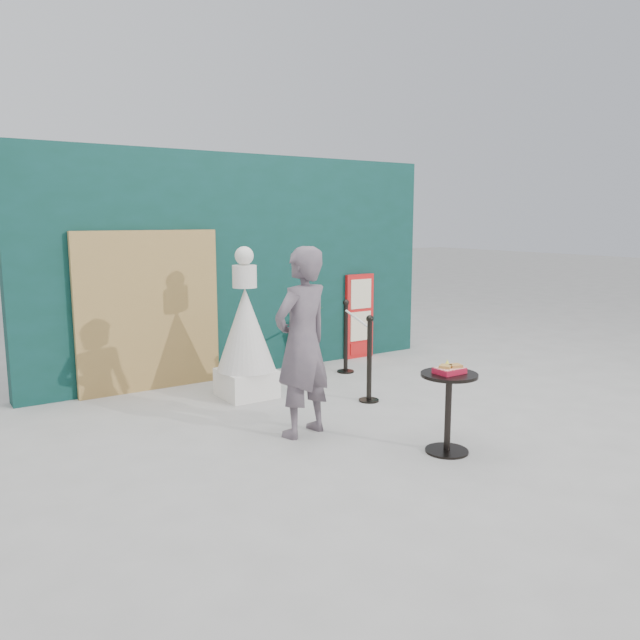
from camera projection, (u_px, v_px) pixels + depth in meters
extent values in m
plane|color=#ADAAA5|center=(386.00, 434.00, 6.26)|extent=(60.00, 60.00, 0.00)
cube|color=#0B312A|center=(242.00, 265.00, 8.61)|extent=(6.00, 0.30, 3.00)
cube|color=tan|center=(149.00, 311.00, 7.75)|extent=(1.80, 0.08, 2.00)
imported|color=#665760|center=(302.00, 342.00, 6.11)|extent=(0.78, 0.61, 1.88)
cube|color=red|center=(359.00, 316.00, 9.63)|extent=(0.50, 0.06, 1.30)
cube|color=beige|center=(361.00, 294.00, 9.54)|extent=(0.38, 0.02, 0.45)
cube|color=beige|center=(361.00, 326.00, 9.63)|extent=(0.38, 0.02, 0.45)
cube|color=red|center=(360.00, 348.00, 9.68)|extent=(0.38, 0.02, 0.18)
cube|color=white|center=(247.00, 383.00, 7.58)|extent=(0.61, 0.61, 0.33)
cone|color=silver|center=(246.00, 329.00, 7.47)|extent=(0.71, 0.71, 1.00)
cylinder|color=silver|center=(245.00, 276.00, 7.37)|extent=(0.29, 0.29, 0.27)
sphere|color=silver|center=(244.00, 256.00, 7.33)|extent=(0.22, 0.22, 0.22)
cylinder|color=black|center=(447.00, 451.00, 5.79)|extent=(0.40, 0.40, 0.02)
cylinder|color=black|center=(448.00, 415.00, 5.73)|extent=(0.06, 0.06, 0.72)
cylinder|color=black|center=(449.00, 375.00, 5.67)|extent=(0.52, 0.52, 0.03)
cube|color=#B8132F|center=(449.00, 371.00, 5.66)|extent=(0.26, 0.19, 0.05)
cube|color=red|center=(450.00, 368.00, 5.66)|extent=(0.24, 0.17, 0.00)
cube|color=#D7BA4E|center=(446.00, 366.00, 5.64)|extent=(0.15, 0.14, 0.02)
cube|color=#C78F48|center=(455.00, 366.00, 5.67)|extent=(0.13, 0.13, 0.02)
cone|color=#FAFD42|center=(447.00, 363.00, 5.70)|extent=(0.06, 0.06, 0.06)
cylinder|color=#975E31|center=(304.00, 358.00, 9.07)|extent=(0.32, 0.32, 0.27)
cylinder|color=brown|center=(303.00, 348.00, 9.05)|extent=(0.35, 0.35, 0.04)
imported|color=#3A632A|center=(303.00, 326.00, 8.99)|extent=(0.53, 0.46, 0.58)
cylinder|color=black|center=(369.00, 400.00, 7.39)|extent=(0.24, 0.24, 0.02)
cylinder|color=black|center=(369.00, 362.00, 7.32)|extent=(0.06, 0.06, 0.96)
sphere|color=black|center=(370.00, 319.00, 7.24)|extent=(0.09, 0.09, 0.09)
cylinder|color=black|center=(346.00, 371.00, 8.79)|extent=(0.24, 0.24, 0.02)
cylinder|color=black|center=(346.00, 339.00, 8.72)|extent=(0.06, 0.06, 0.96)
sphere|color=black|center=(346.00, 303.00, 8.63)|extent=(0.09, 0.09, 0.09)
cylinder|color=white|center=(357.00, 318.00, 7.95)|extent=(0.63, 1.31, 0.03)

